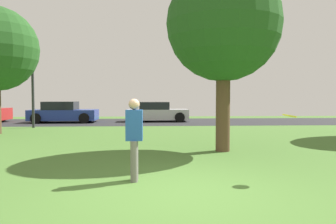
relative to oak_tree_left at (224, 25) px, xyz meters
name	(u,v)px	position (x,y,z in m)	size (l,w,h in m)	color
ground_plane	(180,192)	(-1.68, -4.21, -3.77)	(44.00, 44.00, 0.00)	#47702D
road_strip	(158,122)	(-1.68, 11.79, -3.76)	(44.00, 6.40, 0.01)	#28282B
oak_tree_left	(224,25)	(0.00, 0.00, 0.00)	(3.40, 3.40, 5.50)	brown
person_thrower	(134,136)	(-2.49, -3.39, -2.89)	(0.33, 0.30, 1.60)	slate
frisbee_disc	(290,116)	(0.53, -3.47, -2.50)	(0.27, 0.27, 0.08)	yellow
parked_car_blue	(63,113)	(-7.76, 11.67, -3.15)	(4.18, 2.12, 1.34)	#233893
parked_car_silver	(157,112)	(-1.73, 12.12, -3.17)	(4.06, 1.98, 1.30)	#B7B7BC
street_lamp_post	(33,85)	(-8.36, 7.99, -1.52)	(0.14, 0.14, 4.50)	#2D2D33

